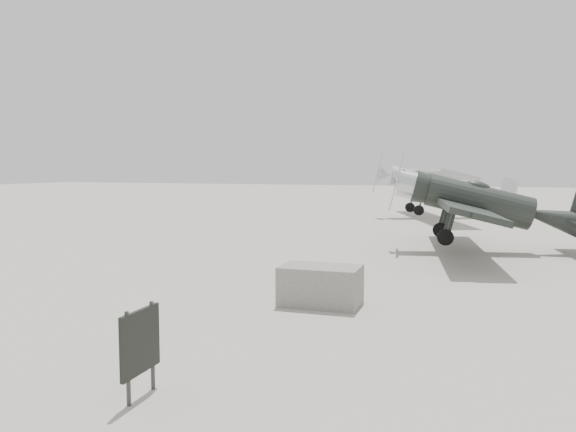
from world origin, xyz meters
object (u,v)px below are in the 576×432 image
at_px(lowwing_monoplane, 488,204).
at_px(equipment_block, 321,286).
at_px(highwing_monoplane, 440,183).
at_px(sign_board, 140,343).

xyz_separation_m(lowwing_monoplane, equipment_block, (-3.64, -9.95, -1.36)).
xyz_separation_m(highwing_monoplane, sign_board, (-1.63, -30.33, -1.46)).
bearing_deg(lowwing_monoplane, highwing_monoplane, 92.34).
xyz_separation_m(equipment_block, sign_board, (-0.88, -5.92, 0.32)).
bearing_deg(equipment_block, lowwing_monoplane, 69.91).
height_order(equipment_block, sign_board, sign_board).
relative_size(lowwing_monoplane, highwing_monoplane, 0.86).
xyz_separation_m(lowwing_monoplane, highwing_monoplane, (-2.89, 14.46, 0.42)).
bearing_deg(highwing_monoplane, lowwing_monoplane, -98.45).
bearing_deg(sign_board, equipment_block, 80.61).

